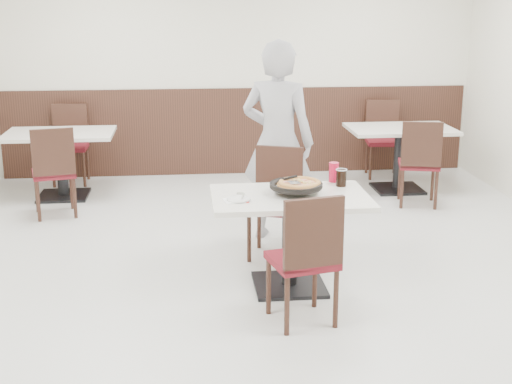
{
  "coord_description": "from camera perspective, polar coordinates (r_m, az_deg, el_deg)",
  "views": [
    {
      "loc": [
        -0.68,
        -5.49,
        2.21
      ],
      "look_at": [
        -0.15,
        -0.3,
        0.78
      ],
      "focal_mm": 50.0,
      "sensor_mm": 36.0,
      "label": 1
    }
  ],
  "objects": [
    {
      "name": "fork",
      "position": [
        5.33,
        -1.04,
        -0.36
      ],
      "size": [
        0.04,
        0.16,
        0.0
      ],
      "primitive_type": "cube",
      "rotation": [
        0.0,
        0.0,
        -0.18
      ],
      "color": "silver",
      "rests_on": "side_plate"
    },
    {
      "name": "wall_front",
      "position": [
        2.25,
        12.16,
        -6.14
      ],
      "size": [
        6.0,
        0.04,
        2.8
      ],
      "primitive_type": "cube",
      "color": "beige",
      "rests_on": "floor"
    },
    {
      "name": "cola_glass",
      "position": [
        5.72,
        6.83,
        1.11
      ],
      "size": [
        0.08,
        0.08,
        0.13
      ],
      "primitive_type": "cylinder",
      "rotation": [
        0.0,
        0.0,
        0.03
      ],
      "color": "black",
      "rests_on": "main_table"
    },
    {
      "name": "pizza_server",
      "position": [
        5.44,
        3.07,
        0.78
      ],
      "size": [
        0.1,
        0.12,
        0.0
      ],
      "primitive_type": "cube",
      "rotation": [
        0.0,
        0.0,
        0.2
      ],
      "color": "silver",
      "rests_on": "pizza"
    },
    {
      "name": "bg_table_right",
      "position": [
        8.52,
        11.36,
        2.61
      ],
      "size": [
        1.23,
        0.84,
        0.75
      ],
      "primitive_type": null,
      "rotation": [
        0.0,
        0.0,
        0.03
      ],
      "color": "silver",
      "rests_on": "floor"
    },
    {
      "name": "trivet",
      "position": [
        5.48,
        3.08,
        0.05
      ],
      "size": [
        0.11,
        0.11,
        0.04
      ],
      "primitive_type": "cylinder",
      "rotation": [
        0.0,
        0.0,
        0.03
      ],
      "color": "black",
      "rests_on": "main_table"
    },
    {
      "name": "bg_chair_right_far",
      "position": [
        9.12,
        10.18,
        4.14
      ],
      "size": [
        0.47,
        0.47,
        0.95
      ],
      "primitive_type": null,
      "rotation": [
        0.0,
        0.0,
        3.02
      ],
      "color": "black",
      "rests_on": "floor"
    },
    {
      "name": "side_plate",
      "position": [
        5.29,
        -1.41,
        -0.59
      ],
      "size": [
        0.18,
        0.18,
        0.01
      ],
      "primitive_type": "cylinder",
      "rotation": [
        0.0,
        0.0,
        0.03
      ],
      "color": "silver",
      "rests_on": "napkin"
    },
    {
      "name": "wall_back",
      "position": [
        9.05,
        -1.53,
        10.2
      ],
      "size": [
        6.0,
        0.04,
        2.8
      ],
      "primitive_type": "cube",
      "color": "beige",
      "rests_on": "floor"
    },
    {
      "name": "diner_person",
      "position": [
        6.55,
        1.74,
        4.03
      ],
      "size": [
        0.8,
        0.68,
        1.85
      ],
      "primitive_type": "imported",
      "rotation": [
        0.0,
        0.0,
        2.72
      ],
      "color": "#AAA9AE",
      "rests_on": "floor"
    },
    {
      "name": "chair_far",
      "position": [
        6.16,
        1.48,
        -1.01
      ],
      "size": [
        0.54,
        0.54,
        0.95
      ],
      "primitive_type": null,
      "rotation": [
        0.0,
        0.0,
        2.8
      ],
      "color": "black",
      "rests_on": "floor"
    },
    {
      "name": "bg_chair_left_near",
      "position": [
        7.65,
        -15.89,
        1.63
      ],
      "size": [
        0.51,
        0.51,
        0.95
      ],
      "primitive_type": null,
      "rotation": [
        0.0,
        0.0,
        0.23
      ],
      "color": "black",
      "rests_on": "floor"
    },
    {
      "name": "bg_table_left",
      "position": [
        8.36,
        -15.28,
        2.11
      ],
      "size": [
        1.23,
        0.84,
        0.75
      ],
      "primitive_type": null,
      "rotation": [
        0.0,
        0.0,
        0.03
      ],
      "color": "silver",
      "rests_on": "floor"
    },
    {
      "name": "bg_chair_left_far",
      "position": [
        8.93,
        -14.7,
        3.63
      ],
      "size": [
        0.42,
        0.42,
        0.95
      ],
      "primitive_type": null,
      "rotation": [
        0.0,
        0.0,
        3.14
      ],
      "color": "black",
      "rests_on": "floor"
    },
    {
      "name": "pizza_pan",
      "position": [
        5.46,
        3.22,
        0.26
      ],
      "size": [
        0.33,
        0.33,
        0.01
      ],
      "primitive_type": "cylinder",
      "rotation": [
        0.0,
        0.0,
        0.03
      ],
      "color": "black",
      "rests_on": "trivet"
    },
    {
      "name": "napkin",
      "position": [
        5.29,
        -1.69,
        -0.66
      ],
      "size": [
        0.19,
        0.19,
        0.0
      ],
      "primitive_type": "cube",
      "rotation": [
        0.0,
        0.0,
        0.17
      ],
      "color": "white",
      "rests_on": "main_table"
    },
    {
      "name": "wainscot_back",
      "position": [
        9.14,
        -1.49,
        4.88
      ],
      "size": [
        5.9,
        0.03,
        1.1
      ],
      "primitive_type": "cube",
      "color": "black",
      "rests_on": "floor"
    },
    {
      "name": "red_cup",
      "position": [
        5.84,
        6.24,
        1.59
      ],
      "size": [
        0.08,
        0.08,
        0.16
      ],
      "primitive_type": "cylinder",
      "rotation": [
        0.0,
        0.0,
        0.03
      ],
      "color": "#BB0F2E",
      "rests_on": "main_table"
    },
    {
      "name": "bg_chair_right_near",
      "position": [
        7.95,
        12.9,
        2.34
      ],
      "size": [
        0.51,
        0.51,
        0.95
      ],
      "primitive_type": null,
      "rotation": [
        0.0,
        0.0,
        -0.23
      ],
      "color": "black",
      "rests_on": "floor"
    },
    {
      "name": "pizza",
      "position": [
        5.49,
        3.51,
        0.53
      ],
      "size": [
        0.36,
        0.36,
        0.02
      ],
      "primitive_type": "cylinder",
      "rotation": [
        0.0,
        0.0,
        0.03
      ],
      "color": "#CC893F",
      "rests_on": "pizza_pan"
    },
    {
      "name": "floor",
      "position": [
        5.95,
        1.13,
        -6.45
      ],
      "size": [
        7.0,
        7.0,
        0.0
      ],
      "primitive_type": "plane",
      "color": "#A9A9A5",
      "rests_on": "ground"
    },
    {
      "name": "chair_near",
      "position": [
        4.95,
        3.71,
        -5.22
      ],
      "size": [
        0.5,
        0.5,
        0.95
      ],
      "primitive_type": null,
      "rotation": [
        0.0,
        0.0,
        0.23
      ],
      "color": "black",
      "rests_on": "floor"
    },
    {
      "name": "main_table",
      "position": [
        5.55,
        2.71,
        -3.99
      ],
      "size": [
        1.22,
        0.83,
        0.75
      ],
      "primitive_type": null,
      "rotation": [
        0.0,
        0.0,
        0.03
      ],
      "color": "silver",
      "rests_on": "floor"
    }
  ]
}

